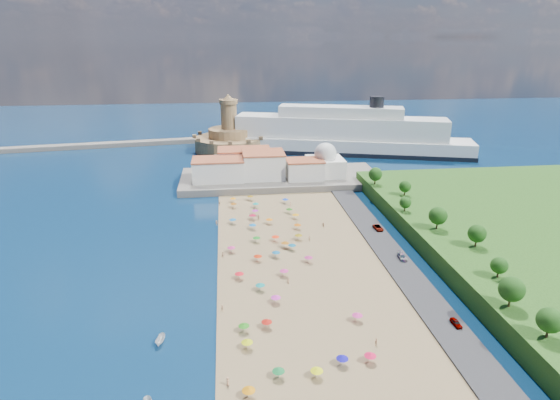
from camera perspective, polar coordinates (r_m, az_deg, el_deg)
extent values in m
plane|color=#071938|center=(145.06, -0.41, -6.29)|extent=(700.00, 700.00, 0.00)
cube|color=#59544C|center=(213.46, 0.09, 2.63)|extent=(90.00, 36.00, 3.00)
cube|color=#59544C|center=(245.89, -6.00, 4.70)|extent=(18.00, 70.00, 2.40)
cube|color=#59544C|center=(305.05, -24.99, 5.86)|extent=(199.03, 34.77, 2.60)
cube|color=silver|center=(206.60, -7.53, 3.63)|extent=(22.00, 14.00, 9.00)
cube|color=silver|center=(208.87, -2.03, 4.24)|extent=(18.00, 16.00, 11.00)
cube|color=silver|center=(207.63, 3.03, 3.71)|extent=(16.00, 12.00, 8.00)
cube|color=silver|center=(220.13, -4.37, 4.85)|extent=(24.00, 14.00, 10.00)
cube|color=silver|center=(213.28, 5.51, 4.06)|extent=(16.00, 16.00, 8.00)
sphere|color=silver|center=(211.80, 5.56, 5.63)|extent=(10.00, 10.00, 10.00)
cylinder|color=silver|center=(210.94, 5.60, 6.63)|extent=(1.20, 1.20, 1.60)
cylinder|color=#9B764D|center=(274.43, -6.14, 6.82)|extent=(40.00, 40.00, 8.00)
cylinder|color=#9B764D|center=(273.12, -6.19, 8.15)|extent=(24.00, 24.00, 5.00)
cylinder|color=#9B764D|center=(271.47, -6.26, 10.12)|extent=(9.00, 9.00, 14.00)
cylinder|color=#9B764D|center=(270.30, -6.32, 11.83)|extent=(10.40, 10.40, 2.40)
cone|color=#9B764D|center=(269.98, -6.34, 12.40)|extent=(6.00, 6.00, 3.00)
cube|color=black|center=(270.74, 7.19, 6.00)|extent=(147.24, 62.07, 2.37)
cube|color=silver|center=(270.03, 7.22, 6.66)|extent=(146.17, 61.41, 8.76)
cube|color=silver|center=(268.02, 7.31, 8.79)|extent=(117.05, 49.50, 11.68)
cube|color=silver|center=(266.59, 7.39, 10.64)|extent=(69.23, 32.15, 5.84)
cylinder|color=black|center=(265.77, 11.72, 11.65)|extent=(7.79, 7.79, 5.84)
cylinder|color=gray|center=(152.03, 2.26, -4.54)|extent=(0.07, 0.07, 2.00)
cone|color=#886F0C|center=(151.67, 2.26, -4.23)|extent=(2.50, 2.50, 0.60)
cylinder|color=gray|center=(150.83, -0.56, -4.73)|extent=(0.07, 0.07, 2.00)
cone|color=#FF2E0B|center=(150.47, -0.56, -4.41)|extent=(2.50, 2.50, 0.60)
cylinder|color=gray|center=(144.08, -5.95, -6.03)|extent=(0.07, 0.07, 2.00)
cone|color=#C62A76|center=(143.70, -5.96, -5.71)|extent=(2.50, 2.50, 0.60)
cylinder|color=gray|center=(96.01, -0.19, -20.41)|extent=(0.07, 0.07, 2.00)
cone|color=#136B2F|center=(95.43, -0.19, -20.00)|extent=(2.50, 2.50, 0.60)
cylinder|color=gray|center=(109.18, -1.63, -14.90)|extent=(0.07, 0.07, 2.00)
cone|color=#AE170D|center=(108.67, -1.64, -14.51)|extent=(2.50, 2.50, 0.60)
cylinder|color=gray|center=(138.18, -2.72, -7.10)|extent=(0.07, 0.07, 2.00)
cone|color=red|center=(137.78, -2.72, -6.77)|extent=(2.50, 2.50, 0.60)
cylinder|color=gray|center=(129.99, 0.51, -8.88)|extent=(0.07, 0.07, 2.00)
cone|color=#C42A7B|center=(129.57, 0.51, -8.53)|extent=(2.50, 2.50, 0.60)
cylinder|color=gray|center=(164.67, -1.31, -2.61)|extent=(0.07, 0.07, 2.00)
cone|color=orange|center=(164.34, -1.31, -2.31)|extent=(2.50, 2.50, 0.60)
cylinder|color=gray|center=(174.36, 1.13, -1.33)|extent=(0.07, 0.07, 2.00)
cone|color=#1D6A12|center=(174.05, 1.13, -1.06)|extent=(2.50, 2.50, 0.60)
cylinder|color=gray|center=(169.08, 1.93, -2.01)|extent=(0.07, 0.07, 2.00)
cone|color=orange|center=(168.76, 1.93, -1.73)|extent=(2.50, 2.50, 0.60)
cylinder|color=gray|center=(140.32, -0.49, -6.65)|extent=(0.07, 0.07, 2.00)
cone|color=#0F5A8D|center=(139.93, -0.49, -6.32)|extent=(2.50, 2.50, 0.60)
cylinder|color=gray|center=(188.70, -3.65, 0.26)|extent=(0.07, 0.07, 2.00)
cone|color=#7E5D0B|center=(188.41, -3.66, 0.51)|extent=(2.50, 2.50, 0.60)
cylinder|color=gray|center=(123.25, -2.42, -10.59)|extent=(0.07, 0.07, 2.00)
cone|color=#0D7776|center=(122.80, -2.43, -10.22)|extent=(2.50, 2.50, 0.60)
cylinder|color=gray|center=(168.71, -3.37, -2.09)|extent=(0.07, 0.07, 2.00)
cone|color=#BD0F32|center=(168.39, -3.37, -1.80)|extent=(2.50, 2.50, 0.60)
cylinder|color=gray|center=(112.77, 9.40, -13.96)|extent=(0.07, 0.07, 2.00)
cone|color=#CA2B80|center=(112.28, 9.43, -13.58)|extent=(2.50, 2.50, 0.60)
cylinder|color=gray|center=(117.94, -0.52, -12.06)|extent=(0.07, 0.07, 2.00)
cone|color=#C42AA8|center=(117.48, -0.52, -11.68)|extent=(2.50, 2.50, 0.60)
cylinder|color=gray|center=(173.17, -3.05, -1.51)|extent=(0.07, 0.07, 2.00)
cone|color=#A62397|center=(172.85, -3.06, -1.23)|extent=(2.50, 2.50, 0.60)
cylinder|color=gray|center=(99.67, 7.59, -18.89)|extent=(0.07, 0.07, 2.00)
cone|color=#110B98|center=(99.12, 7.62, -18.48)|extent=(2.50, 2.50, 0.60)
cylinder|color=gray|center=(160.20, -3.35, -3.28)|extent=(0.07, 0.07, 2.00)
cone|color=#0C5BA5|center=(159.85, -3.36, -2.98)|extent=(2.50, 2.50, 0.60)
cylinder|color=gray|center=(103.31, -4.02, -17.19)|extent=(0.07, 0.07, 2.00)
cone|color=#BFCF0B|center=(102.78, -4.03, -16.78)|extent=(2.50, 2.50, 0.60)
cylinder|color=gray|center=(129.02, -4.98, -9.19)|extent=(0.07, 0.07, 2.00)
cone|color=red|center=(128.59, -4.99, -8.84)|extent=(2.50, 2.50, 0.60)
cylinder|color=gray|center=(101.22, 10.92, -18.41)|extent=(0.07, 0.07, 2.00)
cone|color=#D31040|center=(100.68, 10.96, -18.01)|extent=(2.50, 2.50, 0.60)
cylinder|color=gray|center=(146.51, 0.62, -5.48)|extent=(0.07, 0.07, 2.00)
cone|color=#9E590E|center=(146.14, 0.62, -5.16)|extent=(2.50, 2.50, 0.60)
cylinder|color=gray|center=(160.14, 2.15, -3.27)|extent=(0.07, 0.07, 2.00)
cone|color=#CB5C09|center=(159.79, 2.15, -2.97)|extent=(2.50, 2.50, 0.60)
cylinder|color=gray|center=(180.25, -2.99, -0.66)|extent=(0.07, 0.07, 2.00)
cone|color=#0E887F|center=(179.94, -2.99, -0.39)|extent=(2.50, 2.50, 0.60)
cylinder|color=gray|center=(108.21, -4.42, -15.31)|extent=(0.07, 0.07, 2.00)
cone|color=#237D16|center=(107.70, -4.44, -14.92)|extent=(2.50, 2.50, 0.60)
cylinder|color=gray|center=(150.22, -2.89, -4.85)|extent=(0.07, 0.07, 2.00)
cone|color=#15791C|center=(149.86, -2.89, -4.54)|extent=(2.50, 2.50, 0.60)
cylinder|color=gray|center=(144.97, 1.48, -5.76)|extent=(0.07, 0.07, 2.00)
cone|color=#0D567B|center=(144.60, 1.48, -5.44)|extent=(2.50, 2.50, 0.60)
cylinder|color=gray|center=(92.24, -3.83, -22.43)|extent=(0.07, 0.07, 2.00)
cone|color=#CC7809|center=(91.65, -3.85, -22.01)|extent=(2.50, 2.50, 0.60)
cylinder|color=gray|center=(96.33, 4.49, -20.32)|extent=(0.07, 0.07, 2.00)
cone|color=#CFD90B|center=(95.76, 4.51, -19.91)|extent=(2.50, 2.50, 0.60)
cylinder|color=gray|center=(180.80, -5.67, -0.66)|extent=(0.07, 0.07, 2.00)
cone|color=#954F0D|center=(180.49, -5.68, -0.40)|extent=(2.50, 2.50, 0.60)
cylinder|color=gray|center=(165.36, -5.78, -2.61)|extent=(0.07, 0.07, 2.00)
cone|color=#115F9E|center=(165.03, -5.79, -2.32)|extent=(2.50, 2.50, 0.60)
cylinder|color=gray|center=(137.56, 3.50, -7.24)|extent=(0.07, 0.07, 2.00)
cone|color=#AC2471|center=(137.17, 3.51, -6.91)|extent=(2.50, 2.50, 0.60)
cylinder|color=gray|center=(186.77, -5.73, -0.01)|extent=(0.07, 0.07, 2.00)
cone|color=orange|center=(186.48, -5.74, 0.25)|extent=(2.50, 2.50, 0.60)
cylinder|color=gray|center=(184.82, 0.65, -0.12)|extent=(0.07, 0.07, 2.00)
cone|color=#0E37BC|center=(184.52, 0.65, 0.14)|extent=(2.50, 2.50, 0.60)
imported|color=tan|center=(184.38, -7.39, -0.39)|extent=(0.98, 0.93, 1.62)
imported|color=tan|center=(164.96, -7.73, -2.78)|extent=(1.26, 0.84, 1.82)
imported|color=tan|center=(110.03, -1.39, -14.66)|extent=(1.58, 1.57, 1.82)
imported|color=tan|center=(162.31, 5.29, -3.06)|extent=(1.20, 1.76, 1.82)
imported|color=tan|center=(116.06, -7.05, -12.88)|extent=(0.69, 0.53, 1.69)
imported|color=tan|center=(94.96, -6.39, -21.12)|extent=(0.72, 1.00, 1.90)
imported|color=tan|center=(168.72, -2.66, -2.12)|extent=(0.90, 0.73, 1.76)
imported|color=tan|center=(182.00, 1.29, -0.49)|extent=(1.17, 1.19, 1.64)
imported|color=tan|center=(141.57, -6.94, -6.59)|extent=(1.13, 1.07, 1.85)
imported|color=tan|center=(126.60, 1.01, -9.81)|extent=(0.91, 0.91, 1.60)
imported|color=tan|center=(151.70, 3.59, -4.64)|extent=(0.74, 0.82, 1.89)
imported|color=tan|center=(105.96, 11.64, -16.59)|extent=(1.12, 1.02, 1.83)
imported|color=white|center=(108.19, -14.38, -16.23)|extent=(2.37, 4.37, 1.60)
imported|color=gray|center=(143.17, 14.66, -6.70)|extent=(2.26, 5.01, 1.42)
imported|color=gray|center=(116.50, 20.68, -13.83)|extent=(1.72, 3.83, 1.28)
imported|color=gray|center=(162.27, 11.88, -3.31)|extent=(2.84, 5.36, 1.44)
cylinder|color=#382314|center=(109.87, 29.82, -13.71)|extent=(0.50, 0.50, 2.83)
sphere|color=#14380F|center=(108.61, 30.04, -12.57)|extent=(5.09, 5.09, 5.09)
cylinder|color=#382314|center=(117.14, 26.21, -10.92)|extent=(0.50, 0.50, 3.14)
sphere|color=#14380F|center=(115.84, 26.41, -9.70)|extent=(5.64, 5.64, 5.64)
cylinder|color=#382314|center=(129.29, 25.04, -8.06)|extent=(0.50, 0.50, 2.34)
sphere|color=#14380F|center=(128.40, 25.17, -7.22)|extent=(4.22, 4.22, 4.22)
cylinder|color=#382314|center=(144.76, 22.77, -4.72)|extent=(0.50, 0.50, 2.86)
sphere|color=#14380F|center=(143.80, 22.90, -3.78)|extent=(5.15, 5.15, 5.15)
cylinder|color=#382314|center=(153.39, 18.59, -2.81)|extent=(0.50, 0.50, 3.14)
sphere|color=#14380F|center=(152.40, 18.70, -1.82)|extent=(5.65, 5.65, 5.65)
cylinder|color=#382314|center=(165.90, 14.97, -0.95)|extent=(0.50, 0.50, 2.23)
sphere|color=#14380F|center=(165.24, 15.03, -0.30)|extent=(4.01, 4.01, 4.01)
cylinder|color=#382314|center=(182.47, 14.94, 0.94)|extent=(0.50, 0.50, 2.49)
sphere|color=#14380F|center=(181.80, 15.00, 1.61)|extent=(4.49, 4.49, 4.49)
cylinder|color=#382314|center=(193.36, 11.50, 2.32)|extent=(0.50, 0.50, 3.05)
sphere|color=#14380F|center=(192.60, 11.56, 3.10)|extent=(5.49, 5.49, 5.49)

